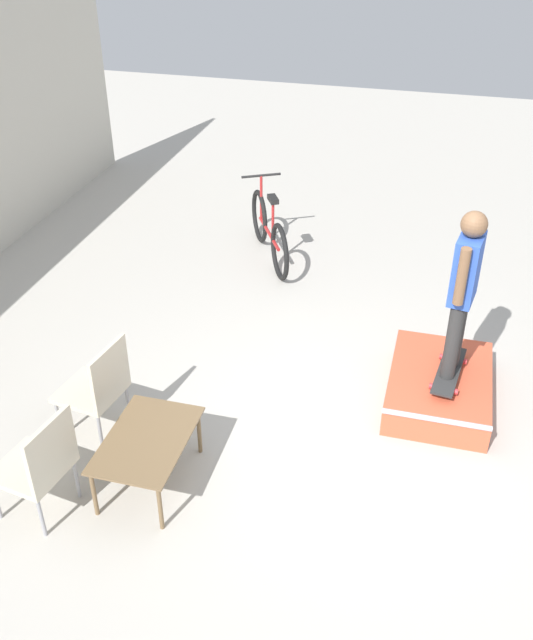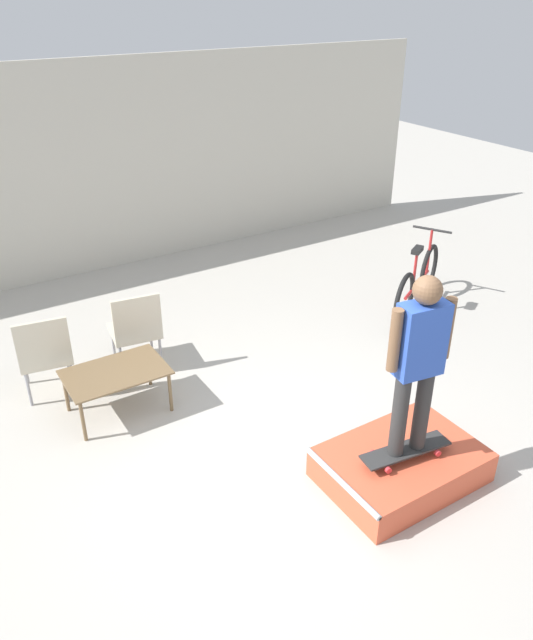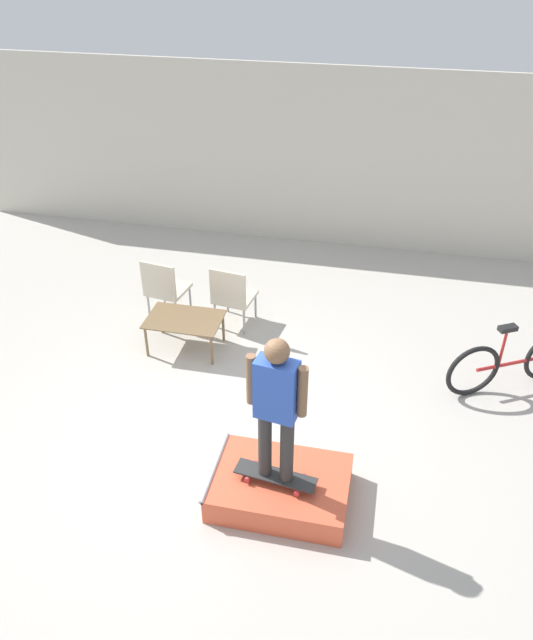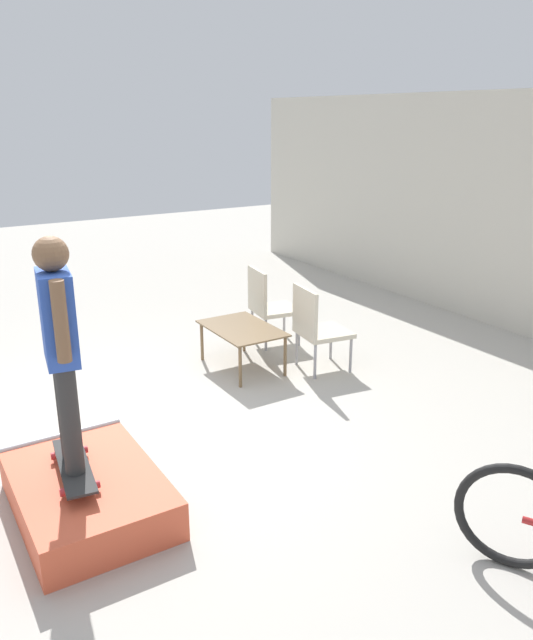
% 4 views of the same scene
% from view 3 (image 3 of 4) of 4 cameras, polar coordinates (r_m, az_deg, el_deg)
% --- Properties ---
extents(ground_plane, '(24.00, 24.00, 0.00)m').
position_cam_3_polar(ground_plane, '(7.19, -4.31, -10.59)').
color(ground_plane, '#B7B2A8').
extents(house_wall_back, '(12.00, 0.06, 3.00)m').
position_cam_3_polar(house_wall_back, '(10.78, 3.12, 14.57)').
color(house_wall_back, beige).
rests_on(house_wall_back, ground_plane).
extents(skate_ramp_box, '(1.38, 0.95, 0.32)m').
position_cam_3_polar(skate_ramp_box, '(6.46, 1.24, -15.04)').
color(skate_ramp_box, '#DB5638').
rests_on(skate_ramp_box, ground_plane).
extents(skateboard_on_ramp, '(0.83, 0.33, 0.07)m').
position_cam_3_polar(skateboard_on_ramp, '(6.26, 0.83, -14.05)').
color(skateboard_on_ramp, '#2D2D2D').
rests_on(skateboard_on_ramp, skate_ramp_box).
extents(person_skater, '(0.56, 0.26, 1.61)m').
position_cam_3_polar(person_skater, '(5.59, 0.91, -7.47)').
color(person_skater, '#2D2D2D').
rests_on(person_skater, skateboard_on_ramp).
extents(coffee_table, '(0.99, 0.66, 0.48)m').
position_cam_3_polar(coffee_table, '(8.31, -7.51, -0.16)').
color(coffee_table, brown).
rests_on(coffee_table, ground_plane).
extents(patio_chair_left, '(0.59, 0.59, 0.95)m').
position_cam_3_polar(patio_chair_left, '(8.94, -9.32, 3.04)').
color(patio_chair_left, '#99999E').
rests_on(patio_chair_left, ground_plane).
extents(patio_chair_right, '(0.59, 0.59, 0.95)m').
position_cam_3_polar(patio_chair_right, '(8.65, -3.15, 2.37)').
color(patio_chair_right, '#99999E').
rests_on(patio_chair_right, ground_plane).
extents(bicycle, '(1.60, 0.92, 1.00)m').
position_cam_3_polar(bicycle, '(8.17, 21.58, -3.57)').
color(bicycle, black).
rests_on(bicycle, ground_plane).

